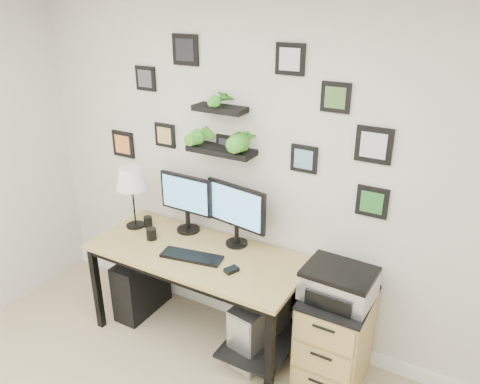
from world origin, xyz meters
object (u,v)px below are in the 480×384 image
Objects in this scene: pc_tower_black at (142,285)px; printer at (339,283)px; desk at (204,265)px; monitor_right at (236,210)px; pc_tower_grey at (259,329)px; table_lamp at (131,180)px; monitor_left at (186,199)px; file_cabinet at (334,338)px; mug at (151,234)px.

pc_tower_black is 1.09× the size of printer.
desk is 0.48m from monitor_right.
pc_tower_grey is 1.15× the size of printer.
monitor_right is at bearing 9.05° from table_lamp.
table_lamp is (-0.85, -0.14, 0.12)m from monitor_right.
printer is at bearing -9.61° from monitor_right.
monitor_left is 1.46m from file_cabinet.
file_cabinet is at bearing -0.08° from table_lamp.
pc_tower_grey is 0.55m from file_cabinet.
monitor_left is 0.45m from table_lamp.
monitor_left is at bearing 18.42° from table_lamp.
monitor_left is at bearing 144.48° from desk.
mug is at bearing -157.91° from monitor_right.
monitor_right is 1.04× the size of pc_tower_black.
printer is (1.63, 0.06, 0.53)m from pc_tower_black.
printer reaches higher than pc_tower_grey.
table_lamp reaches higher than pc_tower_black.
monitor_left is 1.10m from pc_tower_grey.
table_lamp is at bearing 175.01° from desk.
monitor_left reaches higher than pc_tower_black.
pc_tower_grey is (1.11, -0.01, -0.00)m from pc_tower_black.
desk is 2.39× the size of file_cabinet.
pc_tower_black is (-0.79, -0.20, -0.79)m from monitor_right.
pc_tower_grey is (0.31, -0.21, -0.79)m from monitor_right.
printer is at bearing -6.41° from monitor_left.
monitor_left is 5.29× the size of mug.
monitor_right is 5.79× the size of mug.
pc_tower_black is at bearing 179.63° from pc_tower_grey.
desk is at bearing 0.23° from pc_tower_black.
mug is (-0.16, -0.25, -0.23)m from monitor_left.
printer is (1.69, -0.01, -0.38)m from table_lamp.
desk is 3.26× the size of pc_tower_black.
monitor_left is at bearing 173.59° from printer.
pc_tower_black is (-0.19, 0.05, -0.55)m from mug.
printer is at bearing 4.06° from mug.
file_cabinet reaches higher than pc_tower_black.
desk is 3.08× the size of pc_tower_grey.
pc_tower_grey is at bearing -3.43° from table_lamp.
mug is 0.13× the size of file_cabinet.
monitor_right is 1.11m from file_cabinet.
table_lamp is at bearing 179.92° from file_cabinet.
mug is 1.52m from file_cabinet.
pc_tower_black is (-0.63, -0.00, -0.38)m from desk.
monitor_left is 0.88m from pc_tower_black.
monitor_left is at bearing 56.76° from mug.
pc_tower_black is at bearing -165.96° from monitor_right.
file_cabinet is (1.70, -0.00, -0.81)m from table_lamp.
file_cabinet is 0.44m from printer.
printer is (1.44, 0.10, -0.02)m from mug.
monitor_left is 0.91× the size of monitor_right.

